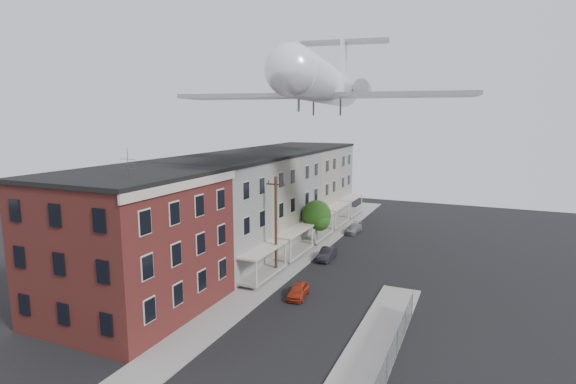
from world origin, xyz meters
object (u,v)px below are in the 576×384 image
(car_mid, at_px, (327,254))
(airplane, at_px, (326,85))
(car_far, at_px, (354,229))
(car_near, at_px, (298,291))
(utility_pole, at_px, (276,225))
(street_tree, at_px, (317,216))

(car_mid, relative_size, airplane, 0.12)
(airplane, bearing_deg, car_far, 93.99)
(car_near, height_order, airplane, airplane)
(car_near, bearing_deg, airplane, 85.68)
(car_mid, distance_m, airplane, 16.61)
(car_near, relative_size, car_far, 0.87)
(utility_pole, bearing_deg, car_mid, 65.29)
(car_mid, bearing_deg, car_far, 89.87)
(car_near, xyz_separation_m, car_far, (-1.42, 21.41, -0.01))
(car_near, height_order, car_far, car_near)
(utility_pole, xyz_separation_m, car_mid, (2.79, 6.06, -4.09))
(car_mid, height_order, car_far, car_mid)
(car_mid, bearing_deg, street_tree, 120.37)
(car_near, bearing_deg, car_far, 86.07)
(utility_pole, bearing_deg, street_tree, 88.11)
(car_near, bearing_deg, street_tree, 96.34)
(car_near, bearing_deg, utility_pole, 126.19)
(car_mid, relative_size, car_far, 0.96)
(airplane, bearing_deg, utility_pole, -133.54)
(street_tree, height_order, car_near, street_tree)
(car_near, distance_m, airplane, 18.07)
(car_near, relative_size, airplane, 0.11)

